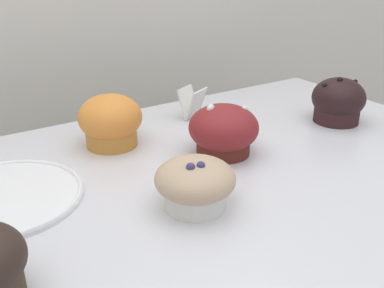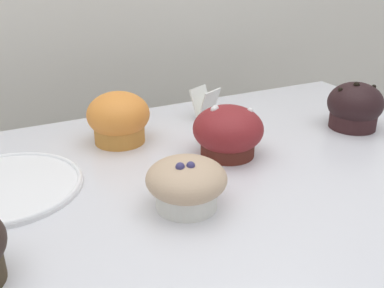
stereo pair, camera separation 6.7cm
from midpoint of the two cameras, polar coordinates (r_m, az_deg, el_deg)
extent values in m
cube|color=beige|center=(1.20, -10.03, 8.12)|extent=(3.20, 0.10, 1.80)
cylinder|color=#532018|center=(0.74, 7.15, 0.22)|extent=(0.09, 0.09, 0.05)
ellipsoid|color=maroon|center=(0.73, 7.24, 1.87)|extent=(0.11, 0.11, 0.07)
sphere|color=white|center=(0.73, 10.02, 4.16)|extent=(0.01, 0.01, 0.01)
sphere|color=white|center=(0.71, 5.49, 4.33)|extent=(0.01, 0.01, 0.01)
sphere|color=white|center=(0.71, 5.69, 4.46)|extent=(0.01, 0.01, 0.01)
cylinder|color=#321B1C|center=(0.91, 21.83, 3.36)|extent=(0.09, 0.09, 0.05)
ellipsoid|color=black|center=(0.90, 22.06, 4.80)|extent=(0.10, 0.10, 0.08)
sphere|color=black|center=(0.87, 20.45, 6.44)|extent=(0.01, 0.01, 0.01)
sphere|color=black|center=(0.91, 24.10, 6.63)|extent=(0.01, 0.01, 0.01)
sphere|color=black|center=(0.88, 22.26, 6.95)|extent=(0.01, 0.01, 0.01)
cylinder|color=silver|center=(0.59, 2.57, -6.27)|extent=(0.08, 0.08, 0.04)
ellipsoid|color=tan|center=(0.58, 2.60, -4.49)|extent=(0.11, 0.11, 0.05)
sphere|color=navy|center=(0.56, 3.28, -2.85)|extent=(0.01, 0.01, 0.01)
sphere|color=navy|center=(0.55, 2.01, -2.95)|extent=(0.01, 0.01, 0.01)
sphere|color=navy|center=(0.55, 1.94, -3.02)|extent=(0.01, 0.01, 0.01)
cylinder|color=#C57F33|center=(0.78, -6.83, 1.98)|extent=(0.09, 0.09, 0.05)
ellipsoid|color=orange|center=(0.78, -6.92, 3.74)|extent=(0.11, 0.11, 0.08)
cylinder|color=white|center=(0.68, -20.04, -5.24)|extent=(0.22, 0.22, 0.01)
torus|color=white|center=(0.68, -20.08, -5.01)|extent=(0.21, 0.21, 0.01)
cube|color=white|center=(0.90, 3.30, 5.33)|extent=(0.05, 0.04, 0.06)
cube|color=silver|center=(0.89, 4.37, 5.07)|extent=(0.05, 0.04, 0.06)
camera|label=1|loc=(0.03, -87.14, 1.26)|focal=42.00mm
camera|label=2|loc=(0.03, 92.86, -1.26)|focal=42.00mm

